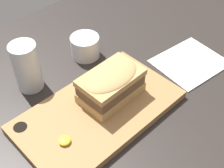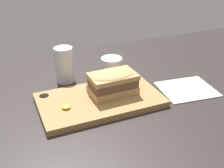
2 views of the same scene
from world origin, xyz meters
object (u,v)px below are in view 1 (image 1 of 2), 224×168
sandwich (111,83)px  water_glass (27,69)px  wine_glass (85,47)px  napkin (190,63)px  serving_board (98,111)px

sandwich → water_glass: water_glass is taller
wine_glass → napkin: (18.45, -22.75, -2.69)cm
wine_glass → napkin: wine_glass is taller
sandwich → water_glass: size_ratio=1.16×
water_glass → napkin: size_ratio=0.65×
serving_board → napkin: 30.90cm
wine_glass → napkin: 29.41cm
sandwich → water_glass: bearing=120.9°
wine_glass → napkin: size_ratio=0.41×
serving_board → napkin: size_ratio=1.94×
wine_glass → sandwich: bearing=-112.1°
sandwich → napkin: bearing=-10.7°
water_glass → napkin: (36.61, -23.02, -5.36)cm
serving_board → water_glass: bearing=107.4°
napkin → sandwich: bearing=169.3°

